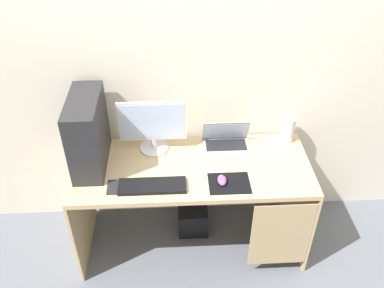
% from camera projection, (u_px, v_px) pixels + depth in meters
% --- Properties ---
extents(ground_plane, '(8.00, 8.00, 0.00)m').
position_uv_depth(ground_plane, '(192.00, 240.00, 3.19)').
color(ground_plane, slate).
extents(wall_back, '(4.00, 0.05, 2.60)m').
position_uv_depth(wall_back, '(189.00, 63.00, 2.70)').
color(wall_back, beige).
rests_on(wall_back, ground_plane).
extents(desk, '(1.57, 0.66, 0.74)m').
position_uv_depth(desk, '(195.00, 183.00, 2.82)').
color(desk, tan).
rests_on(desk, ground_plane).
extents(pc_tower, '(0.19, 0.47, 0.49)m').
position_uv_depth(pc_tower, '(88.00, 133.00, 2.62)').
color(pc_tower, '#232326').
rests_on(pc_tower, desk).
extents(monitor, '(0.45, 0.20, 0.38)m').
position_uv_depth(monitor, '(153.00, 126.00, 2.76)').
color(monitor, silver).
rests_on(monitor, desk).
extents(laptop, '(0.32, 0.21, 0.19)m').
position_uv_depth(laptop, '(226.00, 141.00, 2.89)').
color(laptop, '#9EA3A8').
rests_on(laptop, desk).
extents(speaker, '(0.10, 0.10, 0.18)m').
position_uv_depth(speaker, '(288.00, 130.00, 2.91)').
color(speaker, silver).
rests_on(speaker, desk).
extents(keyboard, '(0.42, 0.14, 0.02)m').
position_uv_depth(keyboard, '(152.00, 186.00, 2.57)').
color(keyboard, black).
rests_on(keyboard, desk).
extents(mousepad, '(0.26, 0.20, 0.00)m').
position_uv_depth(mousepad, '(229.00, 183.00, 2.60)').
color(mousepad, black).
rests_on(mousepad, desk).
extents(mouse_left, '(0.06, 0.10, 0.03)m').
position_uv_depth(mouse_left, '(222.00, 180.00, 2.59)').
color(mouse_left, '#8C4C99').
rests_on(mouse_left, mousepad).
extents(cell_phone, '(0.07, 0.13, 0.01)m').
position_uv_depth(cell_phone, '(113.00, 187.00, 2.57)').
color(cell_phone, '#232326').
rests_on(cell_phone, desk).
extents(subwoofer, '(0.22, 0.22, 0.22)m').
position_uv_depth(subwoofer, '(193.00, 218.00, 3.22)').
color(subwoofer, black).
rests_on(subwoofer, ground_plane).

